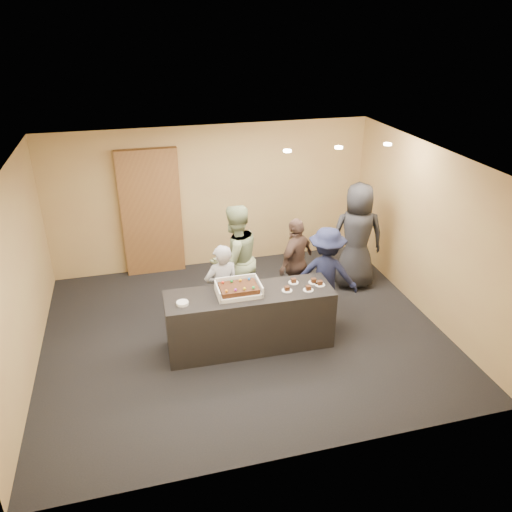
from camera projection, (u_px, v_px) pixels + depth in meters
name	position (u px, v px, depth m)	size (l,w,h in m)	color
room	(242.00, 254.00, 7.16)	(6.04, 6.00, 2.70)	black
serving_counter	(250.00, 319.00, 7.26)	(2.40, 0.70, 0.90)	black
storage_cabinet	(151.00, 213.00, 9.07)	(1.07, 0.15, 2.36)	brown
cake_box	(238.00, 291.00, 7.02)	(0.62, 0.43, 0.18)	white
sheet_cake	(239.00, 288.00, 6.98)	(0.53, 0.36, 0.11)	black
plate_stack	(182.00, 303.00, 6.76)	(0.16, 0.16, 0.04)	white
slice_a	(287.00, 289.00, 7.10)	(0.15, 0.15, 0.07)	white
slice_b	(293.00, 281.00, 7.31)	(0.15, 0.15, 0.07)	white
slice_c	(308.00, 289.00, 7.11)	(0.15, 0.15, 0.07)	white
slice_d	(314.00, 281.00, 7.31)	(0.15, 0.15, 0.07)	white
slice_e	(320.00, 284.00, 7.25)	(0.15, 0.15, 0.07)	white
person_server_grey	(222.00, 290.00, 7.45)	(0.54, 0.35, 1.47)	gray
person_sage_man	(235.00, 259.00, 7.98)	(0.89, 0.69, 1.83)	gray
person_navy_man	(326.00, 274.00, 7.81)	(1.01, 0.58, 1.56)	#171C39
person_brown_extra	(296.00, 262.00, 8.22)	(0.90, 0.37, 1.54)	brown
person_dark_suit	(357.00, 236.00, 8.69)	(0.94, 0.61, 1.92)	#222327
ceiling_spotlights	(339.00, 147.00, 7.38)	(1.72, 0.12, 0.03)	#FFEAC6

